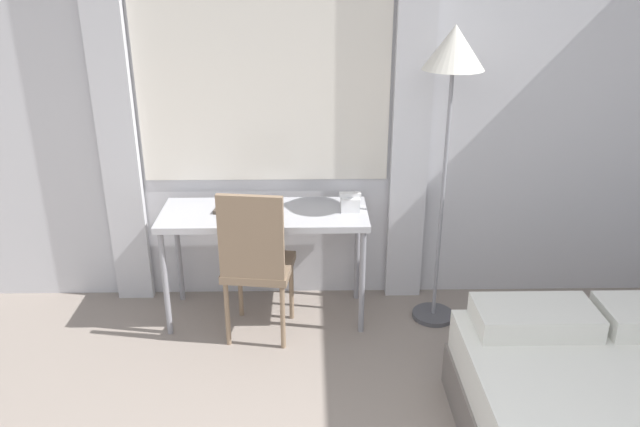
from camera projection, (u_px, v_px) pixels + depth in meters
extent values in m
cube|color=silver|center=(330.00, 103.00, 3.97)|extent=(5.67, 0.05, 2.70)
cube|color=white|center=(263.00, 64.00, 3.84)|extent=(1.59, 0.01, 1.50)
cube|color=silver|center=(114.00, 114.00, 3.90)|extent=(0.24, 0.06, 2.60)
cube|color=silver|center=(412.00, 113.00, 3.93)|extent=(0.24, 0.06, 2.60)
cube|color=#B2B2B7|center=(264.00, 215.00, 3.89)|extent=(1.29, 0.50, 0.04)
cylinder|color=gray|center=(165.00, 284.00, 3.83)|extent=(0.04, 0.04, 0.70)
cylinder|color=gray|center=(362.00, 282.00, 3.85)|extent=(0.04, 0.04, 0.70)
cylinder|color=gray|center=(179.00, 254.00, 4.22)|extent=(0.04, 0.04, 0.70)
cylinder|color=gray|center=(357.00, 252.00, 4.24)|extent=(0.04, 0.04, 0.70)
cube|color=#8C7259|center=(259.00, 267.00, 3.82)|extent=(0.45, 0.45, 0.05)
cube|color=#8C7259|center=(251.00, 238.00, 3.54)|extent=(0.38, 0.08, 0.51)
cylinder|color=#8C7259|center=(227.00, 314.00, 3.77)|extent=(0.03, 0.03, 0.43)
cylinder|color=#8C7259|center=(283.00, 317.00, 3.73)|extent=(0.03, 0.03, 0.43)
cylinder|color=#8C7259|center=(240.00, 286.00, 4.08)|extent=(0.03, 0.03, 0.43)
cylinder|color=#8C7259|center=(291.00, 289.00, 4.05)|extent=(0.03, 0.03, 0.43)
cube|color=silver|center=(535.00, 317.00, 3.14)|extent=(0.60, 0.32, 0.12)
cylinder|color=#4C4C51|center=(433.00, 315.00, 4.13)|extent=(0.27, 0.27, 0.03)
cylinder|color=gray|center=(442.00, 201.00, 3.82)|extent=(0.02, 0.02, 1.59)
cone|color=silver|center=(454.00, 47.00, 3.47)|extent=(0.35, 0.35, 0.25)
cube|color=white|center=(350.00, 203.00, 3.90)|extent=(0.12, 0.13, 0.09)
cube|color=white|center=(350.00, 195.00, 3.88)|extent=(0.13, 0.05, 0.02)
cube|color=#4C4238|center=(238.00, 208.00, 3.92)|extent=(0.29, 0.26, 0.02)
cube|color=white|center=(238.00, 207.00, 3.91)|extent=(0.27, 0.24, 0.01)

